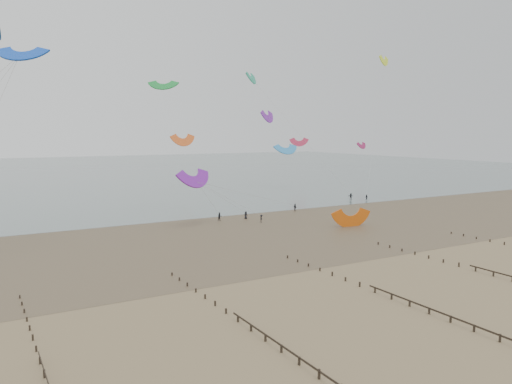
# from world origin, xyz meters

# --- Properties ---
(ground) EXTENTS (500.00, 500.00, 0.00)m
(ground) POSITION_xyz_m (0.00, 0.00, 0.00)
(ground) COLOR brown
(ground) RESTS_ON ground
(sea_and_shore) EXTENTS (500.00, 665.00, 0.03)m
(sea_and_shore) POSITION_xyz_m (-4.08, 34.40, 0.01)
(sea_and_shore) COLOR #475654
(sea_and_shore) RESTS_ON ground
(groynes) EXTENTS (72.16, 50.16, 1.00)m
(groynes) POSITION_xyz_m (4.00, -19.05, 0.47)
(groynes) COLOR black
(groynes) RESTS_ON ground
(kitesurfers) EXTENTS (119.50, 20.72, 1.83)m
(kitesurfers) POSITION_xyz_m (19.11, 49.90, 0.86)
(kitesurfers) COLOR black
(kitesurfers) RESTS_ON ground
(grounded_kite) EXTENTS (8.03, 6.68, 4.00)m
(grounded_kite) POSITION_xyz_m (28.74, 26.67, 0.00)
(grounded_kite) COLOR #D8560D
(grounded_kite) RESTS_ON ground
(kites_airborne) EXTENTS (249.66, 111.53, 41.15)m
(kites_airborne) POSITION_xyz_m (-11.64, 87.99, 21.38)
(kites_airborne) COLOR #ED355E
(kites_airborne) RESTS_ON ground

